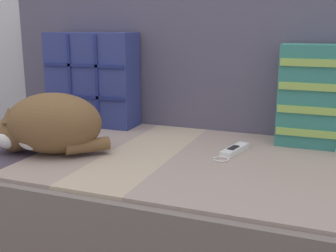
{
  "coord_description": "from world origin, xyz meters",
  "views": [
    {
      "loc": [
        0.44,
        -1.15,
        0.85
      ],
      "look_at": [
        -0.01,
        0.02,
        0.55
      ],
      "focal_mm": 45.0,
      "sensor_mm": 36.0,
      "label": 1
    }
  ],
  "objects_px": {
    "throw_pillow_quilted": "(92,79)",
    "sleeping_cat": "(48,125)",
    "couch": "(180,214)",
    "game_remote_near": "(234,151)"
  },
  "relations": [
    {
      "from": "couch",
      "to": "throw_pillow_quilted",
      "type": "distance_m",
      "value": 0.67
    },
    {
      "from": "sleeping_cat",
      "to": "throw_pillow_quilted",
      "type": "bearing_deg",
      "value": 101.23
    },
    {
      "from": "throw_pillow_quilted",
      "to": "game_remote_near",
      "type": "distance_m",
      "value": 0.69
    },
    {
      "from": "couch",
      "to": "sleeping_cat",
      "type": "height_order",
      "value": "sleeping_cat"
    },
    {
      "from": "throw_pillow_quilted",
      "to": "sleeping_cat",
      "type": "xyz_separation_m",
      "value": [
        0.08,
        -0.41,
        -0.1
      ]
    },
    {
      "from": "couch",
      "to": "game_remote_near",
      "type": "relative_size",
      "value": 9.0
    },
    {
      "from": "couch",
      "to": "sleeping_cat",
      "type": "distance_m",
      "value": 0.53
    },
    {
      "from": "throw_pillow_quilted",
      "to": "sleeping_cat",
      "type": "relative_size",
      "value": 1.03
    },
    {
      "from": "couch",
      "to": "sleeping_cat",
      "type": "xyz_separation_m",
      "value": [
        -0.39,
        -0.17,
        0.32
      ]
    },
    {
      "from": "throw_pillow_quilted",
      "to": "game_remote_near",
      "type": "bearing_deg",
      "value": -17.13
    }
  ]
}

